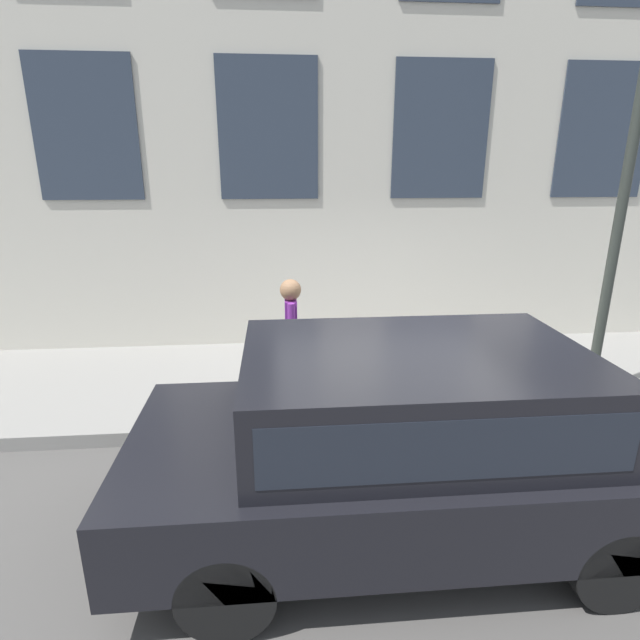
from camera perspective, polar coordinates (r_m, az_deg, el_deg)
The scene contains 6 objects.
ground_plane at distance 5.90m, azimuth 7.63°, elevation -12.89°, with size 80.00×80.00×0.00m, color #514F4C.
sidewalk at distance 7.07m, azimuth 5.25°, elevation -6.70°, with size 2.78×60.00×0.17m.
building_facade at distance 8.06m, azimuth 4.01°, elevation 25.23°, with size 0.33×40.00×8.12m.
fire_hydrant at distance 5.95m, azimuth 3.29°, elevation -6.98°, with size 0.29×0.42×0.67m.
person at distance 5.87m, azimuth -3.31°, elevation -1.19°, with size 0.37×0.25×1.54m.
parked_truck_charcoal_near at distance 4.15m, azimuth 9.66°, elevation -12.31°, with size 2.01×4.25×1.60m.
Camera 1 is at (-4.96, 1.19, 2.95)m, focal length 28.00 mm.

